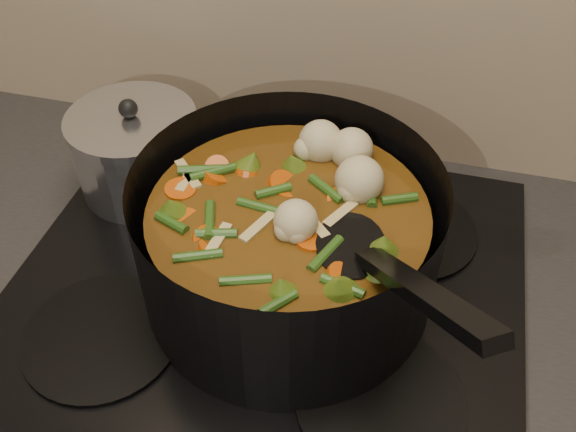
# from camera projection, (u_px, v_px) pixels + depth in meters

# --- Properties ---
(stovetop) EXTENTS (0.62, 0.54, 0.03)m
(stovetop) POSITION_uv_depth(u_px,v_px,m) (268.00, 285.00, 0.80)
(stovetop) COLOR black
(stovetop) RESTS_ON counter
(stockpot) EXTENTS (0.45, 0.45, 0.25)m
(stockpot) POSITION_uv_depth(u_px,v_px,m) (288.00, 242.00, 0.73)
(stockpot) COLOR black
(stockpot) RESTS_ON stovetop
(saucepan) EXTENTS (0.18, 0.18, 0.14)m
(saucepan) POSITION_uv_depth(u_px,v_px,m) (137.00, 152.00, 0.89)
(saucepan) COLOR silver
(saucepan) RESTS_ON stovetop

